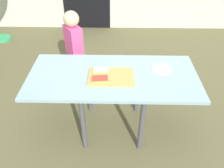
{
  "coord_description": "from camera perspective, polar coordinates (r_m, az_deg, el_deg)",
  "views": [
    {
      "loc": [
        0.03,
        -1.73,
        1.93
      ],
      "look_at": [
        -0.01,
        0.0,
        0.6
      ],
      "focal_mm": 36.59,
      "sensor_mm": 36.0,
      "label": 1
    }
  ],
  "objects": [
    {
      "name": "cutting_board",
      "position": [
        2.08,
        -0.26,
        1.83
      ],
      "size": [
        0.41,
        0.28,
        0.02
      ],
      "primitive_type": "cube",
      "color": "tan",
      "rests_on": "dining_table"
    },
    {
      "name": "dining_table",
      "position": [
        2.16,
        0.23,
        0.67
      ],
      "size": [
        1.58,
        0.73,
        0.71
      ],
      "color": "#92AEB6",
      "rests_on": "ground"
    },
    {
      "name": "plate_white_right",
      "position": [
        2.24,
        12.26,
        3.7
      ],
      "size": [
        0.2,
        0.2,
        0.01
      ],
      "primitive_type": "cylinder",
      "color": "silver",
      "rests_on": "dining_table"
    },
    {
      "name": "ground_plane",
      "position": [
        2.59,
        0.19,
        -10.59
      ],
      "size": [
        16.0,
        16.0,
        0.0
      ],
      "primitive_type": "plane",
      "color": "brown"
    },
    {
      "name": "pizza_slice_far_left",
      "position": [
        2.13,
        -2.75,
        3.34
      ],
      "size": [
        0.16,
        0.1,
        0.02
      ],
      "color": "tan",
      "rests_on": "cutting_board"
    },
    {
      "name": "garden_hose_coil",
      "position": [
        4.79,
        -25.78,
        10.21
      ],
      "size": [
        0.33,
        0.33,
        0.03
      ],
      "primitive_type": "cylinder",
      "color": "#36A865",
      "rests_on": "ground"
    },
    {
      "name": "pizza_slice_near_left",
      "position": [
        2.02,
        -3.03,
        1.28
      ],
      "size": [
        0.17,
        0.11,
        0.02
      ],
      "color": "tan",
      "rests_on": "cutting_board"
    },
    {
      "name": "child_left",
      "position": [
        2.82,
        -9.4,
        9.15
      ],
      "size": [
        0.25,
        0.28,
        1.05
      ],
      "color": "#45466B",
      "rests_on": "ground"
    }
  ]
}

